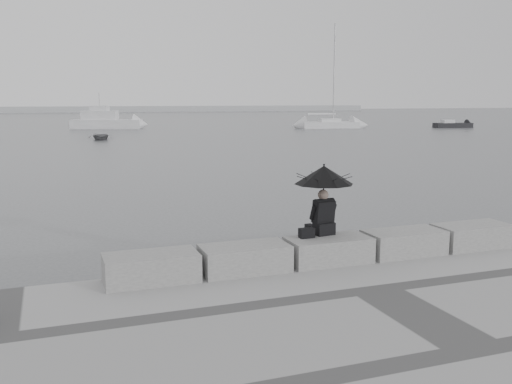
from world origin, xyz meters
name	(u,v)px	position (x,y,z in m)	size (l,w,h in m)	color
ground	(317,281)	(0.00, 0.00, 0.00)	(360.00, 360.00, 0.00)	#4A4D4F
stone_block_far_left	(151,268)	(-3.40, -0.45, 0.75)	(1.60, 0.80, 0.50)	slate
stone_block_left	(245,259)	(-1.70, -0.45, 0.75)	(1.60, 0.80, 0.50)	slate
stone_block_centre	(328,250)	(0.00, -0.45, 0.75)	(1.60, 0.80, 0.50)	slate
stone_block_right	(404,243)	(1.70, -0.45, 0.75)	(1.60, 0.80, 0.50)	slate
stone_block_far_right	(472,236)	(3.40, -0.45, 0.75)	(1.60, 0.80, 0.50)	slate
seated_person	(324,184)	(0.03, -0.16, 2.00)	(1.16, 1.16, 1.39)	black
bag	(307,233)	(-0.40, -0.32, 1.09)	(0.29, 0.16, 0.18)	black
distant_landmass	(34,109)	(-8.14, 154.51, 0.90)	(180.00, 8.00, 2.80)	#9EA0A3
sailboat_right	(330,124)	(28.37, 54.41, 0.53)	(7.43, 3.62, 12.90)	silver
motor_cruiser	(107,121)	(2.06, 63.39, 0.89)	(8.89, 5.50, 4.50)	silver
small_motorboat	(453,125)	(43.89, 50.34, 0.32)	(5.02, 2.46, 1.10)	black
dinghy	(101,136)	(-0.47, 43.34, 0.27)	(3.24, 1.37, 0.55)	slate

